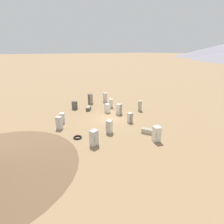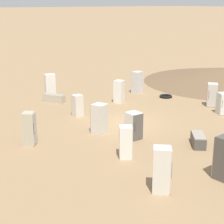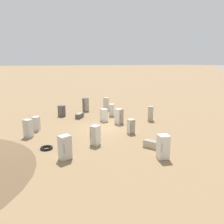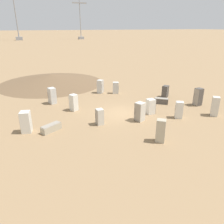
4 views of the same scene
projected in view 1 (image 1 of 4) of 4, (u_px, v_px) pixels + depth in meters
The scene contains 17 objects.
ground_plane at pixel (109, 119), 26.45m from camera, with size 1000.00×1000.00×0.00m, color #937551.
discarded_fridge_0 at pixel (157, 134), 19.65m from camera, with size 0.93×0.94×1.76m.
discarded_fridge_1 at pixel (140, 106), 29.58m from camera, with size 0.87×0.87×1.76m.
discarded_fridge_2 at pixel (94, 138), 18.76m from camera, with size 0.87×0.94×1.77m.
discarded_fridge_3 at pixel (62, 118), 24.69m from camera, with size 0.92×0.86×1.45m.
discarded_fridge_4 at pixel (89, 108), 30.10m from camera, with size 1.54×1.42×0.61m.
discarded_fridge_5 at pixel (111, 103), 31.32m from camera, with size 0.88×0.86×1.58m.
discarded_fridge_6 at pixel (59, 123), 22.80m from camera, with size 0.95×0.95×1.67m.
discarded_fridge_7 at pixel (149, 131), 21.60m from camera, with size 1.78×1.34×0.59m.
discarded_fridge_8 at pixel (75, 105), 30.46m from camera, with size 0.98×0.95×1.40m.
discarded_fridge_9 at pixel (105, 98), 34.47m from camera, with size 0.92×0.93×1.86m.
discarded_fridge_10 at pixel (119, 109), 27.96m from camera, with size 0.96×0.93×1.71m.
discarded_fridge_11 at pixel (107, 108), 28.88m from camera, with size 0.78×0.71×1.48m.
discarded_fridge_12 at pixel (109, 127), 21.63m from camera, with size 0.87×0.90×1.67m.
discarded_fridge_13 at pixel (90, 99), 33.50m from camera, with size 0.81×0.74×1.87m.
discarded_fridge_14 at pixel (130, 118), 24.84m from camera, with size 0.63×0.60×1.42m.
scrap_tire at pixel (78, 137), 20.54m from camera, with size 0.99×0.99×0.19m.
Camera 1 is at (-20.63, 13.38, 9.80)m, focal length 28.00 mm.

